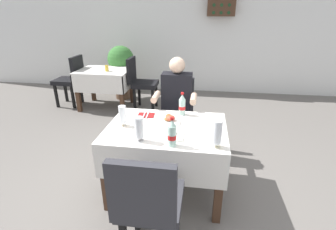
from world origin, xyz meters
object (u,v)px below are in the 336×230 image
object	(u,v)px
main_dining_table	(167,142)
beer_glass_left	(123,115)
background_dining_table	(105,80)
cola_bottle_secondary	(182,105)
background_chair_left	(71,78)
background_table_tumbler	(107,68)
cola_bottle_primary	(172,134)
background_chair_right	(140,81)
potted_plant_corner	(121,64)
plate_near_camera	(171,133)
plate_far_diner	(169,119)
seated_diner_far	(176,103)
napkin_cutlery_set	(146,115)
chair_far_diner_seat	(176,112)
wall_bottle_rack	(221,5)
beer_glass_right	(139,129)
beer_glass_middle	(217,134)
chair_near_camera_side	(148,202)

from	to	relation	value
main_dining_table	beer_glass_left	xyz separation A→B (m)	(-0.41, -0.04, 0.28)
background_dining_table	beer_glass_left	bearing A→B (deg)	-64.03
main_dining_table	cola_bottle_secondary	distance (m)	0.44
background_chair_left	background_table_tumbler	world-z (taller)	background_chair_left
cola_bottle_secondary	beer_glass_left	bearing A→B (deg)	-145.78
cola_bottle_primary	background_dining_table	xyz separation A→B (m)	(-1.62, 2.57, -0.30)
background_chair_right	potted_plant_corner	size ratio (longest dim) A/B	0.88
plate_near_camera	potted_plant_corner	world-z (taller)	potted_plant_corner
cola_bottle_secondary	plate_far_diner	bearing A→B (deg)	-120.53
seated_diner_far	napkin_cutlery_set	world-z (taller)	seated_diner_far
cola_bottle_primary	chair_far_diner_seat	bearing A→B (deg)	94.81
background_chair_right	background_table_tumbler	world-z (taller)	background_chair_right
seated_diner_far	plate_near_camera	xyz separation A→B (m)	(0.06, -0.86, 0.04)
plate_near_camera	wall_bottle_rack	world-z (taller)	wall_bottle_rack
plate_near_camera	background_chair_left	world-z (taller)	background_chair_left
wall_bottle_rack	cola_bottle_primary	bearing A→B (deg)	-97.52
plate_far_diner	beer_glass_right	world-z (taller)	beer_glass_right
seated_diner_far	chair_far_diner_seat	bearing A→B (deg)	95.77
background_table_tumbler	main_dining_table	bearing A→B (deg)	-56.35
plate_far_diner	potted_plant_corner	bearing A→B (deg)	117.45
plate_far_diner	napkin_cutlery_set	distance (m)	0.28
seated_diner_far	beer_glass_right	size ratio (longest dim) A/B	5.81
background_chair_right	wall_bottle_rack	xyz separation A→B (m)	(1.43, 1.23, 1.29)
chair_far_diner_seat	plate_far_diner	xyz separation A→B (m)	(0.01, -0.68, 0.20)
main_dining_table	seated_diner_far	world-z (taller)	seated_diner_far
seated_diner_far	cola_bottle_secondary	distance (m)	0.42
chair_far_diner_seat	background_table_tumbler	world-z (taller)	chair_far_diner_seat
potted_plant_corner	beer_glass_left	bearing A→B (deg)	-71.26
plate_near_camera	chair_far_diner_seat	bearing A→B (deg)	93.95
background_dining_table	wall_bottle_rack	bearing A→B (deg)	30.05
plate_far_diner	potted_plant_corner	distance (m)	3.00
seated_diner_far	beer_glass_middle	world-z (taller)	seated_diner_far
background_dining_table	background_chair_right	size ratio (longest dim) A/B	0.99
chair_far_diner_seat	napkin_cutlery_set	world-z (taller)	chair_far_diner_seat
wall_bottle_rack	background_dining_table	bearing A→B (deg)	-149.95
background_dining_table	background_table_tumbler	size ratio (longest dim) A/B	8.70
cola_bottle_primary	potted_plant_corner	size ratio (longest dim) A/B	0.23
plate_far_diner	wall_bottle_rack	world-z (taller)	wall_bottle_rack
chair_near_camera_side	cola_bottle_secondary	size ratio (longest dim) A/B	3.96
background_table_tumbler	plate_far_diner	bearing A→B (deg)	-54.44
chair_far_diner_seat	potted_plant_corner	size ratio (longest dim) A/B	0.88
chair_far_diner_seat	potted_plant_corner	xyz separation A→B (m)	(-1.38, 1.99, 0.17)
background_chair_right	cola_bottle_primary	bearing A→B (deg)	-70.13
background_dining_table	potted_plant_corner	size ratio (longest dim) A/B	0.87
background_dining_table	wall_bottle_rack	xyz separation A→B (m)	(2.12, 1.23, 1.30)
seated_diner_far	plate_far_diner	size ratio (longest dim) A/B	5.52
main_dining_table	napkin_cutlery_set	xyz separation A→B (m)	(-0.25, 0.24, 0.18)
background_chair_left	background_chair_right	size ratio (longest dim) A/B	1.00
cola_bottle_secondary	background_chair_right	xyz separation A→B (m)	(-0.95, 1.91, -0.28)
beer_glass_left	wall_bottle_rack	bearing A→B (deg)	73.89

